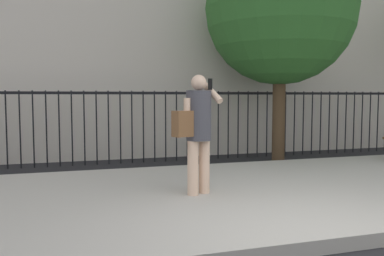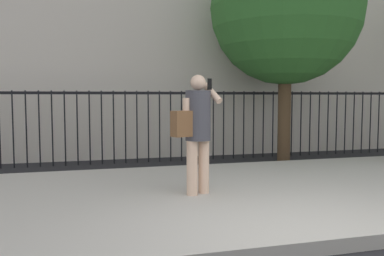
# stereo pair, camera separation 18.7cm
# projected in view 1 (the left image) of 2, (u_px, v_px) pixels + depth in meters

# --- Properties ---
(ground_plane) EXTENTS (60.00, 60.00, 0.00)m
(ground_plane) POSITION_uv_depth(u_px,v_px,m) (331.00, 255.00, 3.89)
(ground_plane) COLOR black
(sidewalk) EXTENTS (28.00, 4.40, 0.15)m
(sidewalk) POSITION_uv_depth(u_px,v_px,m) (236.00, 194.00, 5.97)
(sidewalk) COLOR #B2ADA3
(sidewalk) RESTS_ON ground
(iron_fence) EXTENTS (12.03, 0.04, 1.60)m
(iron_fence) POSITION_uv_depth(u_px,v_px,m) (171.00, 116.00, 9.42)
(iron_fence) COLOR black
(iron_fence) RESTS_ON ground
(pedestrian_on_phone) EXTENTS (0.72, 0.53, 1.62)m
(pedestrian_on_phone) POSITION_uv_depth(u_px,v_px,m) (197.00, 126.00, 5.57)
(pedestrian_on_phone) COLOR beige
(pedestrian_on_phone) RESTS_ON sidewalk
(street_tree_near) EXTENTS (3.34, 3.34, 5.08)m
(street_tree_near) POSITION_uv_depth(u_px,v_px,m) (280.00, 10.00, 9.20)
(street_tree_near) COLOR #4C3823
(street_tree_near) RESTS_ON ground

